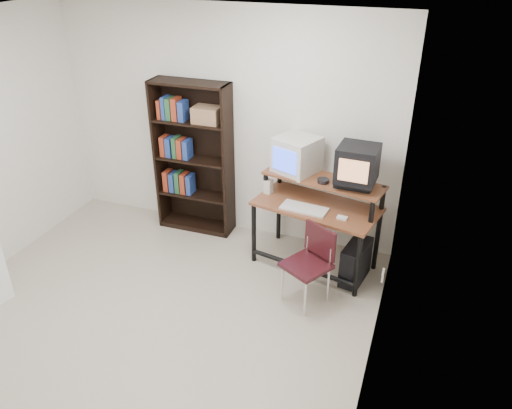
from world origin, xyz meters
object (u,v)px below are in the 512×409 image
(crt_tv, at_px, (357,164))
(school_chair, at_px, (311,258))
(computer_desk, at_px, (317,208))
(bookshelf, at_px, (194,156))
(crt_monitor, at_px, (297,155))
(pc_tower, at_px, (356,262))

(crt_tv, bearing_deg, school_chair, -109.81)
(computer_desk, bearing_deg, crt_tv, 16.58)
(computer_desk, bearing_deg, bookshelf, -179.72)
(crt_monitor, height_order, crt_tv, crt_tv)
(crt_tv, bearing_deg, crt_monitor, 167.84)
(school_chair, height_order, bookshelf, bookshelf)
(pc_tower, bearing_deg, crt_tv, 133.05)
(pc_tower, relative_size, bookshelf, 0.25)
(computer_desk, xyz_separation_m, bookshelf, (-1.55, 0.31, 0.23))
(pc_tower, height_order, bookshelf, bookshelf)
(pc_tower, distance_m, bookshelf, 2.19)
(crt_monitor, distance_m, crt_tv, 0.68)
(computer_desk, xyz_separation_m, crt_monitor, (-0.30, 0.20, 0.47))
(computer_desk, height_order, crt_monitor, crt_monitor)
(crt_monitor, relative_size, crt_tv, 1.32)
(computer_desk, bearing_deg, school_chair, -68.95)
(crt_monitor, bearing_deg, school_chair, -41.49)
(computer_desk, relative_size, school_chair, 1.75)
(pc_tower, bearing_deg, crt_monitor, 166.09)
(crt_monitor, distance_m, school_chair, 1.13)
(crt_monitor, height_order, bookshelf, bookshelf)
(school_chair, bearing_deg, crt_tv, 97.40)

